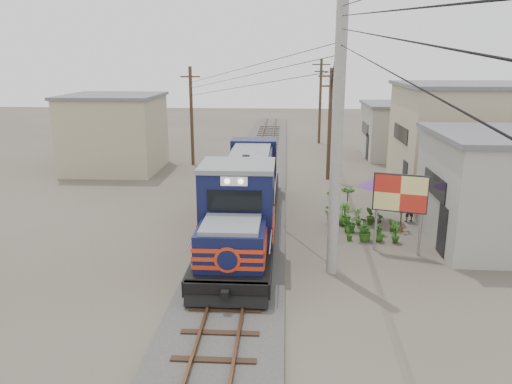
# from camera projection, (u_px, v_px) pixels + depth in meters

# --- Properties ---
(ground) EXTENTS (120.00, 120.00, 0.00)m
(ground) POSITION_uv_depth(u_px,v_px,m) (238.00, 264.00, 18.97)
(ground) COLOR #473F35
(ground) RESTS_ON ground
(ballast) EXTENTS (3.60, 70.00, 0.16)m
(ballast) POSITION_uv_depth(u_px,v_px,m) (254.00, 193.00, 28.58)
(ballast) COLOR #595651
(ballast) RESTS_ON ground
(track) EXTENTS (1.15, 70.00, 0.12)m
(track) POSITION_uv_depth(u_px,v_px,m) (254.00, 190.00, 28.53)
(track) COLOR #51331E
(track) RESTS_ON ground
(locomotive) EXTENTS (2.75, 14.97, 3.71)m
(locomotive) POSITION_uv_depth(u_px,v_px,m) (245.00, 197.00, 22.07)
(locomotive) COLOR black
(locomotive) RESTS_ON ground
(utility_pole_main) EXTENTS (0.40, 0.40, 10.00)m
(utility_pole_main) POSITION_uv_depth(u_px,v_px,m) (337.00, 137.00, 16.98)
(utility_pole_main) COLOR #9E9B93
(utility_pole_main) RESTS_ON ground
(wooden_pole_mid) EXTENTS (1.60, 0.24, 7.00)m
(wooden_pole_mid) POSITION_uv_depth(u_px,v_px,m) (330.00, 122.00, 31.24)
(wooden_pole_mid) COLOR #4C3826
(wooden_pole_mid) RESTS_ON ground
(wooden_pole_far) EXTENTS (1.60, 0.24, 7.50)m
(wooden_pole_far) POSITION_uv_depth(u_px,v_px,m) (320.00, 100.00, 44.64)
(wooden_pole_far) COLOR #4C3826
(wooden_pole_far) RESTS_ON ground
(wooden_pole_left) EXTENTS (1.60, 0.24, 7.00)m
(wooden_pole_left) POSITION_uv_depth(u_px,v_px,m) (191.00, 114.00, 35.64)
(wooden_pole_left) COLOR #4C3826
(wooden_pole_left) RESTS_ON ground
(power_lines) EXTENTS (9.65, 19.00, 3.30)m
(power_lines) POSITION_uv_depth(u_px,v_px,m) (249.00, 58.00, 25.18)
(power_lines) COLOR black
(power_lines) RESTS_ON ground
(shophouse_mid) EXTENTS (8.40, 7.35, 6.20)m
(shophouse_mid) POSITION_uv_depth(u_px,v_px,m) (470.00, 137.00, 29.00)
(shophouse_mid) COLOR tan
(shophouse_mid) RESTS_ON ground
(shophouse_back) EXTENTS (6.30, 6.30, 4.20)m
(shophouse_back) POSITION_uv_depth(u_px,v_px,m) (404.00, 130.00, 38.98)
(shophouse_back) COLOR #99978B
(shophouse_back) RESTS_ON ground
(shophouse_left) EXTENTS (6.30, 6.30, 5.20)m
(shophouse_left) POSITION_uv_depth(u_px,v_px,m) (115.00, 133.00, 34.28)
(shophouse_left) COLOR tan
(shophouse_left) RESTS_ON ground
(billboard) EXTENTS (2.04, 0.72, 3.24)m
(billboard) POSITION_uv_depth(u_px,v_px,m) (400.00, 196.00, 19.50)
(billboard) COLOR #99999E
(billboard) RESTS_ON ground
(market_umbrella) EXTENTS (2.62, 2.62, 2.23)m
(market_umbrella) POSITION_uv_depth(u_px,v_px,m) (379.00, 182.00, 23.40)
(market_umbrella) COLOR black
(market_umbrella) RESTS_ON ground
(vendor) EXTENTS (0.66, 0.58, 1.53)m
(vendor) POSITION_uv_depth(u_px,v_px,m) (409.00, 206.00, 23.69)
(vendor) COLOR black
(vendor) RESTS_ON ground
(plant_nursery) EXTENTS (3.24, 3.05, 1.11)m
(plant_nursery) POSITION_uv_depth(u_px,v_px,m) (357.00, 223.00, 22.25)
(plant_nursery) COLOR #2C5D1A
(plant_nursery) RESTS_ON ground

